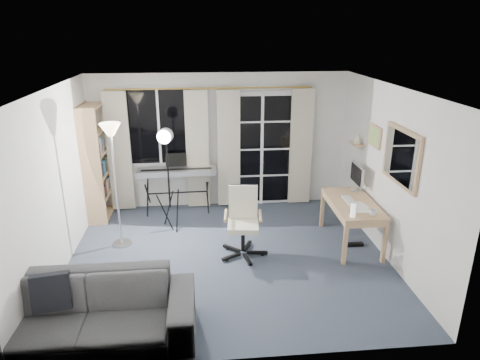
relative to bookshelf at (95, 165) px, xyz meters
name	(u,v)px	position (x,y,z in m)	size (l,w,h in m)	color
floor	(228,258)	(2.12, -1.69, -0.94)	(4.50, 4.00, 0.02)	#3A4454
window	(159,126)	(1.07, 0.29, 0.57)	(1.20, 0.08, 1.40)	white
french_door	(261,150)	(2.87, 0.29, 0.10)	(1.32, 0.09, 2.11)	white
curtains	(212,149)	(1.99, 0.19, 0.16)	(3.60, 0.07, 2.13)	gold
bookshelf	(95,165)	(0.00, 0.00, 0.00)	(0.31, 0.91, 1.96)	#A58157
torchiere_lamp	(112,149)	(0.54, -1.14, 0.58)	(0.34, 0.34, 1.87)	#B2B2B7
keyboard_piano	(177,172)	(1.35, 0.01, -0.19)	(1.37, 0.69, 0.98)	black
studio_light	(166,148)	(1.25, -0.72, 0.45)	(0.35, 0.36, 1.72)	black
office_chair	(243,215)	(2.35, -1.53, -0.34)	(0.68, 0.69, 1.00)	black
desk	(352,207)	(4.00, -1.42, -0.33)	(0.65, 1.28, 0.68)	tan
monitor	(357,175)	(4.20, -0.97, 0.01)	(0.16, 0.49, 0.43)	silver
desk_clutter	(353,217)	(3.95, -1.64, -0.40)	(0.41, 0.77, 0.86)	white
mug	(373,212)	(4.10, -1.92, -0.19)	(0.11, 0.09, 0.11)	silver
wall_mirror	(401,157)	(4.35, -2.04, 0.62)	(0.04, 0.94, 0.74)	#A58157
framed_print	(375,136)	(4.35, -1.14, 0.67)	(0.03, 0.42, 0.32)	#A58157
wall_shelf	(357,140)	(4.28, -0.64, 0.48)	(0.16, 0.30, 0.18)	#A58157
sofa	(82,303)	(0.51, -3.24, -0.48)	(2.30, 0.68, 0.90)	#2E2E30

